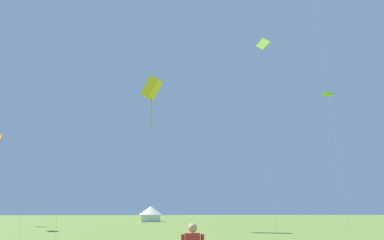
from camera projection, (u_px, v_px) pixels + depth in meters
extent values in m
cube|color=#99DB2D|center=(263.00, 44.00, 66.17)|extent=(2.08, 1.72, 2.52)
cylinder|color=#B2B2B7|center=(264.00, 128.00, 61.85)|extent=(1.52, 1.89, 29.48)
cylinder|color=#B2B2B7|center=(27.00, 73.00, 37.13)|extent=(2.21, 2.07, 29.44)
ellipsoid|color=#99DB2D|center=(328.00, 94.00, 65.22)|extent=(2.36, 1.24, 0.87)
cylinder|color=#B2B2B7|center=(329.00, 157.00, 62.46)|extent=(1.54, 0.66, 20.94)
cylinder|color=#B2B2B7|center=(66.00, 53.00, 33.28)|extent=(0.77, 1.28, 30.13)
cube|color=yellow|center=(152.00, 88.00, 46.89)|extent=(2.69, 2.15, 2.83)
cylinder|color=#A79518|center=(151.00, 110.00, 46.27)|extent=(0.08, 0.08, 4.05)
cylinder|color=#B2B2B7|center=(148.00, 155.00, 44.51)|extent=(0.49, 1.08, 16.34)
cylinder|color=#B2B2B7|center=(261.00, 57.00, 40.71)|extent=(1.19, 1.04, 35.10)
cylinder|color=#B2B2B7|center=(317.00, 28.00, 33.87)|extent=(1.89, 1.78, 34.87)
cylinder|color=#B2B2B7|center=(153.00, 78.00, 50.77)|extent=(1.01, 0.65, 37.58)
sphere|color=tan|center=(193.00, 228.00, 9.52)|extent=(0.22, 0.22, 0.22)
cube|color=white|center=(151.00, 218.00, 74.88)|extent=(3.57, 3.57, 1.34)
cone|color=white|center=(151.00, 210.00, 75.21)|extent=(4.47, 4.47, 1.56)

